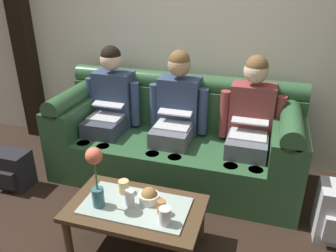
# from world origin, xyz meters

# --- Properties ---
(back_wall_patterned) EXTENTS (6.00, 0.12, 2.90)m
(back_wall_patterned) POSITION_xyz_m (0.00, 1.70, 1.45)
(back_wall_patterned) COLOR silver
(back_wall_patterned) RESTS_ON ground_plane
(timber_pillar) EXTENTS (0.20, 0.20, 2.90)m
(timber_pillar) POSITION_xyz_m (-1.89, 1.58, 1.45)
(timber_pillar) COLOR black
(timber_pillar) RESTS_ON ground_plane
(couch) EXTENTS (2.28, 0.88, 0.96)m
(couch) POSITION_xyz_m (0.00, 1.17, 0.37)
(couch) COLOR #2D5633
(couch) RESTS_ON ground_plane
(person_left) EXTENTS (0.56, 0.67, 1.22)m
(person_left) POSITION_xyz_m (-0.67, 1.17, 0.66)
(person_left) COLOR #383D4C
(person_left) RESTS_ON ground_plane
(person_middle) EXTENTS (0.56, 0.67, 1.22)m
(person_middle) POSITION_xyz_m (0.00, 1.17, 0.66)
(person_middle) COLOR #595B66
(person_middle) RESTS_ON ground_plane
(person_right) EXTENTS (0.56, 0.67, 1.22)m
(person_right) POSITION_xyz_m (0.67, 1.17, 0.66)
(person_right) COLOR #595B66
(person_right) RESTS_ON ground_plane
(coffee_table) EXTENTS (0.95, 0.56, 0.37)m
(coffee_table) POSITION_xyz_m (0.00, 0.14, 0.32)
(coffee_table) COLOR #47331E
(coffee_table) RESTS_ON ground_plane
(flower_vase) EXTENTS (0.11, 0.11, 0.45)m
(flower_vase) POSITION_xyz_m (-0.24, 0.07, 0.63)
(flower_vase) COLOR #336672
(flower_vase) RESTS_ON coffee_table
(snack_bowl) EXTENTS (0.14, 0.14, 0.12)m
(snack_bowl) POSITION_xyz_m (0.08, 0.21, 0.41)
(snack_bowl) COLOR silver
(snack_bowl) RESTS_ON coffee_table
(cup_near_left) EXTENTS (0.06, 0.06, 0.10)m
(cup_near_left) POSITION_xyz_m (0.20, 0.11, 0.42)
(cup_near_left) COLOR #B26633
(cup_near_left) RESTS_ON coffee_table
(cup_near_right) EXTENTS (0.08, 0.08, 0.10)m
(cup_near_right) POSITION_xyz_m (-0.14, 0.26, 0.42)
(cup_near_right) COLOR #DBB77A
(cup_near_right) RESTS_ON coffee_table
(cup_far_center) EXTENTS (0.07, 0.07, 0.12)m
(cup_far_center) POSITION_xyz_m (-0.03, 0.13, 0.43)
(cup_far_center) COLOR silver
(cup_far_center) RESTS_ON coffee_table
(cup_far_left) EXTENTS (0.08, 0.08, 0.12)m
(cup_far_left) POSITION_xyz_m (0.25, 0.03, 0.43)
(cup_far_left) COLOR silver
(cup_far_left) RESTS_ON coffee_table
(backpack_left) EXTENTS (0.31, 0.27, 0.35)m
(backpack_left) POSITION_xyz_m (-1.38, 0.52, 0.17)
(backpack_left) COLOR black
(backpack_left) RESTS_ON ground_plane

